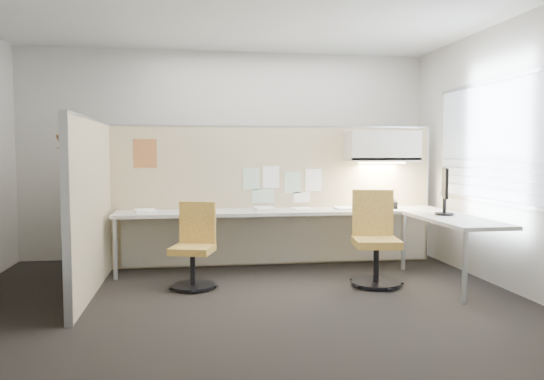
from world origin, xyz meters
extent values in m
cube|color=black|center=(0.00, 0.00, -0.01)|extent=(5.50, 4.50, 0.01)
cube|color=white|center=(0.00, 0.00, 2.80)|extent=(5.50, 4.50, 0.01)
cube|color=beige|center=(0.00, 2.25, 1.40)|extent=(5.50, 0.02, 2.80)
cube|color=beige|center=(0.00, -2.25, 1.40)|extent=(5.50, 0.02, 2.80)
cube|color=beige|center=(2.75, 0.00, 1.40)|extent=(0.02, 4.50, 2.80)
cube|color=#ABB7C6|center=(2.73, 0.00, 1.55)|extent=(0.01, 2.80, 1.30)
cube|color=tan|center=(0.55, 1.60, 0.88)|extent=(4.10, 0.06, 1.75)
cube|color=tan|center=(-1.50, 0.50, 0.88)|extent=(0.06, 2.20, 1.75)
cube|color=beige|center=(0.60, 1.27, 0.71)|extent=(4.00, 0.60, 0.04)
cube|color=beige|center=(2.30, 0.23, 0.71)|extent=(0.60, 1.47, 0.04)
cube|color=beige|center=(0.60, 1.54, 0.34)|extent=(3.90, 0.02, 0.64)
cylinder|color=#A5A8AA|center=(-1.35, 1.02, 0.34)|extent=(0.05, 0.05, 0.69)
cylinder|color=#A5A8AA|center=(2.05, -0.45, 0.34)|extent=(0.05, 0.05, 0.69)
cylinder|color=#A5A8AA|center=(2.05, 1.02, 0.34)|extent=(0.05, 0.05, 0.69)
cube|color=beige|center=(1.90, 1.39, 1.51)|extent=(0.90, 0.36, 0.38)
cube|color=#FFEABF|center=(1.90, 1.39, 1.30)|extent=(0.60, 0.06, 0.02)
cube|color=#8CBF8C|center=(0.25, 1.57, 1.10)|extent=(0.21, 0.00, 0.28)
cube|color=white|center=(0.50, 1.57, 1.12)|extent=(0.21, 0.00, 0.28)
cube|color=#8CBF8C|center=(0.78, 1.57, 1.05)|extent=(0.21, 0.00, 0.28)
cube|color=white|center=(1.05, 1.57, 1.08)|extent=(0.21, 0.00, 0.28)
cube|color=#8CBF8C|center=(0.40, 1.57, 0.88)|extent=(0.28, 0.00, 0.18)
cube|color=white|center=(0.90, 1.57, 0.86)|extent=(0.21, 0.00, 0.14)
cube|color=orange|center=(-1.05, 1.57, 1.42)|extent=(0.28, 0.00, 0.35)
cylinder|color=black|center=(-0.49, 0.51, 0.03)|extent=(0.47, 0.47, 0.03)
cylinder|color=black|center=(-0.49, 0.51, 0.21)|extent=(0.05, 0.05, 0.36)
cube|color=#EEC858|center=(-0.49, 0.51, 0.41)|extent=(0.52, 0.52, 0.07)
cube|color=#EEC858|center=(-0.43, 0.70, 0.68)|extent=(0.39, 0.17, 0.45)
cylinder|color=black|center=(1.45, 0.32, 0.03)|extent=(0.53, 0.53, 0.03)
cylinder|color=black|center=(1.45, 0.32, 0.23)|extent=(0.06, 0.06, 0.41)
cube|color=#EEC858|center=(1.45, 0.32, 0.47)|extent=(0.53, 0.53, 0.08)
cube|color=#EEC858|center=(1.49, 0.54, 0.76)|extent=(0.45, 0.13, 0.51)
cylinder|color=black|center=(2.30, 0.48, 0.75)|extent=(0.21, 0.21, 0.02)
cylinder|color=black|center=(2.30, 0.48, 0.83)|extent=(0.04, 0.04, 0.19)
cube|color=black|center=(2.30, 0.48, 1.09)|extent=(0.21, 0.47, 0.33)
cube|color=black|center=(2.30, 0.48, 1.09)|extent=(0.17, 0.42, 0.29)
cube|color=black|center=(1.94, 1.26, 0.78)|extent=(0.22, 0.21, 0.12)
cylinder|color=black|center=(1.85, 1.28, 0.81)|extent=(0.06, 0.17, 0.04)
cube|color=black|center=(1.69, 1.38, 0.76)|extent=(0.14, 0.06, 0.05)
cube|color=black|center=(1.82, 1.39, 0.76)|extent=(0.11, 0.07, 0.06)
cube|color=silver|center=(-1.50, -0.22, 1.77)|extent=(0.14, 0.02, 0.02)
cylinder|color=silver|center=(-1.57, -0.22, 1.69)|extent=(0.02, 0.02, 0.14)
cube|color=#AD7F4C|center=(-1.57, -0.22, 1.56)|extent=(0.02, 0.41, 0.12)
cube|color=#AD7F4C|center=(-1.60, -0.19, 1.52)|extent=(0.02, 0.41, 0.12)
cube|color=#9A98A2|center=(-1.58, -0.27, 0.97)|extent=(0.01, 0.07, 1.02)
cube|color=white|center=(-1.03, 1.29, 0.74)|extent=(0.28, 0.34, 0.03)
cube|color=white|center=(-0.42, 1.25, 0.74)|extent=(0.27, 0.33, 0.02)
cube|color=white|center=(0.37, 1.22, 0.75)|extent=(0.25, 0.32, 0.04)
cube|color=white|center=(0.86, 1.31, 0.74)|extent=(0.26, 0.32, 0.02)
cube|color=white|center=(1.38, 1.26, 0.74)|extent=(0.23, 0.30, 0.02)
cube|color=white|center=(2.33, 0.64, 0.74)|extent=(0.26, 0.32, 0.02)
camera|label=1|loc=(-0.49, -5.05, 1.42)|focal=35.00mm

